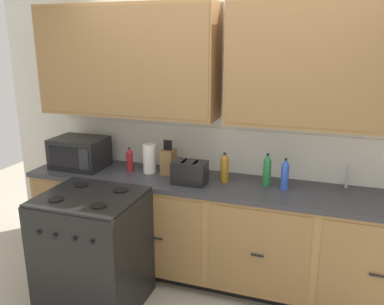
# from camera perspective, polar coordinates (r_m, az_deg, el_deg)

# --- Properties ---
(ground_plane) EXTENTS (8.40, 8.40, 0.00)m
(ground_plane) POSITION_cam_1_polar(r_m,az_deg,el_deg) (3.55, 1.88, -20.07)
(ground_plane) COLOR #B2A893
(wall_unit) EXTENTS (4.56, 0.40, 2.49)m
(wall_unit) POSITION_cam_1_polar(r_m,az_deg,el_deg) (3.37, 4.68, 8.81)
(wall_unit) COLOR silver
(wall_unit) RESTS_ON ground_plane
(counter_run) EXTENTS (3.39, 0.64, 0.92)m
(counter_run) POSITION_cam_1_polar(r_m,az_deg,el_deg) (3.54, 3.43, -11.13)
(counter_run) COLOR black
(counter_run) RESTS_ON ground_plane
(stove_range) EXTENTS (0.76, 0.68, 0.95)m
(stove_range) POSITION_cam_1_polar(r_m,az_deg,el_deg) (3.35, -13.91, -13.43)
(stove_range) COLOR black
(stove_range) RESTS_ON ground_plane
(microwave) EXTENTS (0.48, 0.37, 0.28)m
(microwave) POSITION_cam_1_polar(r_m,az_deg,el_deg) (3.86, -15.78, -0.02)
(microwave) COLOR black
(microwave) RESTS_ON counter_run
(toaster) EXTENTS (0.28, 0.18, 0.19)m
(toaster) POSITION_cam_1_polar(r_m,az_deg,el_deg) (3.31, -0.33, -2.88)
(toaster) COLOR black
(toaster) RESTS_ON counter_run
(knife_block) EXTENTS (0.11, 0.14, 0.31)m
(knife_block) POSITION_cam_1_polar(r_m,az_deg,el_deg) (3.55, -3.39, -1.26)
(knife_block) COLOR olive
(knife_block) RESTS_ON counter_run
(sink_faucet) EXTENTS (0.02, 0.02, 0.20)m
(sink_faucet) POSITION_cam_1_polar(r_m,az_deg,el_deg) (3.43, 21.29, -3.19)
(sink_faucet) COLOR #B2B5BA
(sink_faucet) RESTS_ON counter_run
(paper_towel_roll) EXTENTS (0.12, 0.12, 0.26)m
(paper_towel_roll) POSITION_cam_1_polar(r_m,az_deg,el_deg) (3.59, -6.10, -0.87)
(paper_towel_roll) COLOR white
(paper_towel_roll) RESTS_ON counter_run
(bottle_blue) EXTENTS (0.06, 0.06, 0.26)m
(bottle_blue) POSITION_cam_1_polar(r_m,az_deg,el_deg) (3.25, 13.15, -3.07)
(bottle_blue) COLOR blue
(bottle_blue) RESTS_ON counter_run
(bottle_red) EXTENTS (0.06, 0.06, 0.23)m
(bottle_red) POSITION_cam_1_polar(r_m,az_deg,el_deg) (3.65, -8.90, -1.01)
(bottle_red) COLOR maroon
(bottle_red) RESTS_ON counter_run
(bottle_amber) EXTENTS (0.07, 0.07, 0.25)m
(bottle_amber) POSITION_cam_1_polar(r_m,az_deg,el_deg) (3.35, 4.67, -2.18)
(bottle_amber) COLOR #9E6619
(bottle_amber) RESTS_ON counter_run
(bottle_green) EXTENTS (0.06, 0.06, 0.27)m
(bottle_green) POSITION_cam_1_polar(r_m,az_deg,el_deg) (3.30, 10.69, -2.51)
(bottle_green) COLOR #237A38
(bottle_green) RESTS_ON counter_run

